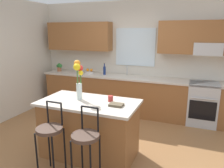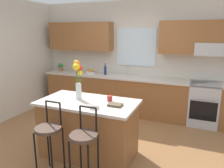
# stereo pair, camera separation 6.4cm
# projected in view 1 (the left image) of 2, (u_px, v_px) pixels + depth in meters

# --- Properties ---
(ground_plane) EXTENTS (14.00, 14.00, 0.00)m
(ground_plane) POSITION_uv_depth(u_px,v_px,m) (103.00, 146.00, 3.84)
(ground_plane) COLOR olive
(wall_left) EXTENTS (0.12, 4.60, 2.70)m
(wall_left) POSITION_uv_depth(u_px,v_px,m) (0.00, 61.00, 4.69)
(wall_left) COLOR beige
(wall_left) RESTS_ON ground
(back_wall_assembly) EXTENTS (5.60, 0.50, 2.70)m
(back_wall_assembly) POSITION_uv_depth(u_px,v_px,m) (136.00, 51.00, 5.26)
(back_wall_assembly) COLOR beige
(back_wall_assembly) RESTS_ON ground
(counter_run) EXTENTS (4.56, 0.64, 0.92)m
(counter_run) POSITION_uv_depth(u_px,v_px,m) (131.00, 95.00, 5.26)
(counter_run) COLOR brown
(counter_run) RESTS_ON ground
(sink_faucet) EXTENTS (0.02, 0.13, 0.23)m
(sink_faucet) POSITION_uv_depth(u_px,v_px,m) (127.00, 70.00, 5.31)
(sink_faucet) COLOR #B7BABC
(sink_faucet) RESTS_ON counter_run
(oven_range) EXTENTS (0.60, 0.64, 0.92)m
(oven_range) POSITION_uv_depth(u_px,v_px,m) (202.00, 103.00, 4.67)
(oven_range) COLOR #B7BABC
(oven_range) RESTS_ON ground
(kitchen_island) EXTENTS (1.53, 0.83, 0.92)m
(kitchen_island) POSITION_uv_depth(u_px,v_px,m) (89.00, 129.00, 3.45)
(kitchen_island) COLOR brown
(kitchen_island) RESTS_ON ground
(bar_stool_near) EXTENTS (0.36, 0.36, 1.04)m
(bar_stool_near) POSITION_uv_depth(u_px,v_px,m) (50.00, 132.00, 2.94)
(bar_stool_near) COLOR black
(bar_stool_near) RESTS_ON ground
(bar_stool_middle) EXTENTS (0.36, 0.36, 1.04)m
(bar_stool_middle) POSITION_uv_depth(u_px,v_px,m) (86.00, 140.00, 2.75)
(bar_stool_middle) COLOR black
(bar_stool_middle) RESTS_ON ground
(flower_vase) EXTENTS (0.15, 0.18, 0.63)m
(flower_vase) POSITION_uv_depth(u_px,v_px,m) (79.00, 76.00, 3.36)
(flower_vase) COLOR silver
(flower_vase) RESTS_ON kitchen_island
(mug_ceramic) EXTENTS (0.08, 0.08, 0.09)m
(mug_ceramic) POSITION_uv_depth(u_px,v_px,m) (111.00, 99.00, 3.34)
(mug_ceramic) COLOR #A52D28
(mug_ceramic) RESTS_ON kitchen_island
(cookbook) EXTENTS (0.20, 0.15, 0.03)m
(cookbook) POSITION_uv_depth(u_px,v_px,m) (116.00, 105.00, 3.15)
(cookbook) COLOR brown
(cookbook) RESTS_ON kitchen_island
(fruit_bowl_oranges) EXTENTS (0.24, 0.24, 0.13)m
(fruit_bowl_oranges) POSITION_uv_depth(u_px,v_px,m) (90.00, 72.00, 5.54)
(fruit_bowl_oranges) COLOR silver
(fruit_bowl_oranges) RESTS_ON counter_run
(bottle_olive_oil) EXTENTS (0.06, 0.06, 0.29)m
(bottle_olive_oil) POSITION_uv_depth(u_px,v_px,m) (104.00, 70.00, 5.38)
(bottle_olive_oil) COLOR navy
(bottle_olive_oil) RESTS_ON counter_run
(potted_plant_small) EXTENTS (0.18, 0.12, 0.22)m
(potted_plant_small) POSITION_uv_depth(u_px,v_px,m) (59.00, 67.00, 5.84)
(potted_plant_small) COLOR #9E5B3D
(potted_plant_small) RESTS_ON counter_run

